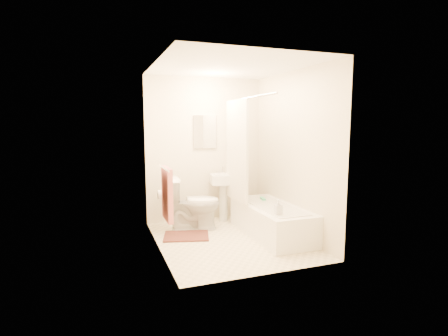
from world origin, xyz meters
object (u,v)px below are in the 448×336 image
object	(u,v)px
bath_mat	(186,236)
soap_bottle	(278,207)
sink	(224,196)
bathtub	(271,220)
toilet	(193,204)

from	to	relation	value
bath_mat	soap_bottle	world-z (taller)	soap_bottle
sink	bathtub	size ratio (longest dim) A/B	0.55
bathtub	sink	bearing A→B (deg)	113.40
sink	bath_mat	bearing A→B (deg)	-133.54
sink	soap_bottle	world-z (taller)	sink
bath_mat	sink	bearing A→B (deg)	36.95
bath_mat	soap_bottle	bearing A→B (deg)	-38.58
sink	soap_bottle	bearing A→B (deg)	-70.84
bath_mat	soap_bottle	distance (m)	1.44
bathtub	bath_mat	bearing A→B (deg)	164.31
sink	soap_bottle	xyz separation A→B (m)	(0.24, -1.43, 0.11)
toilet	sink	world-z (taller)	sink
toilet	soap_bottle	distance (m)	1.44
sink	bath_mat	distance (m)	1.09
toilet	bath_mat	size ratio (longest dim) A/B	1.28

